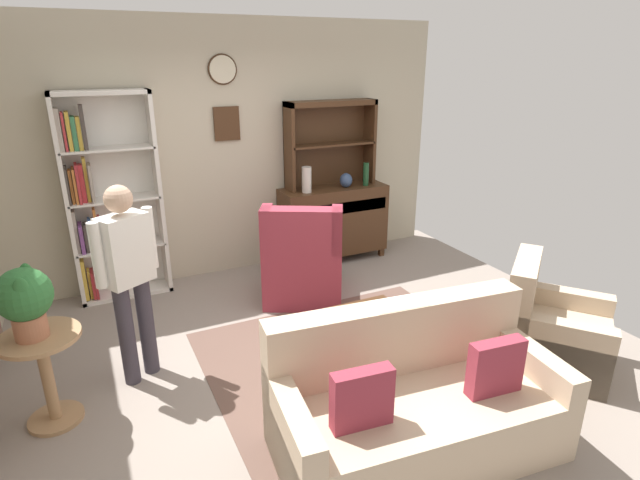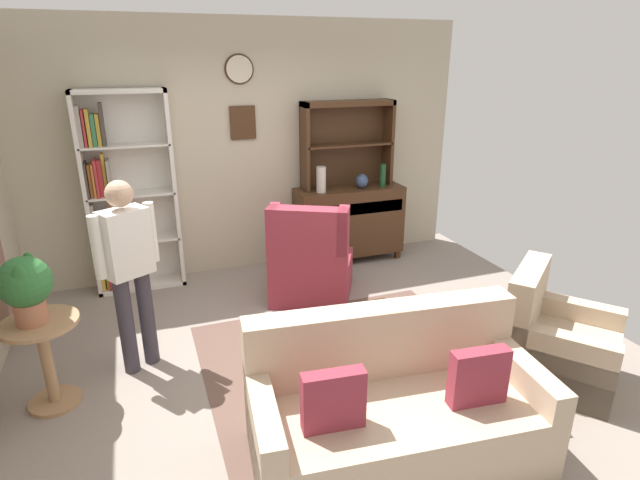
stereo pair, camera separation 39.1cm
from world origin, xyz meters
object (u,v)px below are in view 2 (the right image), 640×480
object	(u,v)px
armchair_floral	(555,344)
coffee_table	(354,326)
sideboard_hutch	(347,132)
bookshelf	(123,193)
potted_plant_large	(25,286)
vase_round	(362,181)
wingback_chair	(311,265)
couch_floral	(395,410)
person_reading	(129,264)
book_stack	(343,319)
sideboard	(349,220)
bottle_wine	(383,175)
plant_stand	(45,354)
vase_tall	(321,180)

from	to	relation	value
armchair_floral	coffee_table	size ratio (longest dim) A/B	1.35
sideboard_hutch	armchair_floral	distance (m)	3.23
bookshelf	potted_plant_large	bearing A→B (deg)	-108.15
vase_round	wingback_chair	xyz separation A→B (m)	(-0.92, -0.81, -0.62)
bookshelf	armchair_floral	world-z (taller)	bookshelf
sideboard_hutch	vase_round	size ratio (longest dim) A/B	6.47
potted_plant_large	armchair_floral	bearing A→B (deg)	-14.85
couch_floral	person_reading	size ratio (longest dim) A/B	1.21
person_reading	coffee_table	world-z (taller)	person_reading
sideboard_hutch	book_stack	xyz separation A→B (m)	(-0.96, -2.24, -1.12)
sideboard	sideboard_hutch	xyz separation A→B (m)	(0.00, 0.11, 1.05)
bottle_wine	plant_stand	world-z (taller)	bottle_wine
vase_tall	plant_stand	distance (m)	3.30
plant_stand	potted_plant_large	size ratio (longest dim) A/B	1.41
vase_round	wingback_chair	bearing A→B (deg)	-138.74
bookshelf	sideboard_hutch	world-z (taller)	bookshelf
sideboard	person_reading	distance (m)	2.97
vase_round	potted_plant_large	distance (m)	3.73
wingback_chair	person_reading	world-z (taller)	person_reading
sideboard	vase_round	distance (m)	0.52
vase_round	coffee_table	world-z (taller)	vase_round
wingback_chair	book_stack	bearing A→B (deg)	-97.65
bookshelf	potted_plant_large	world-z (taller)	bookshelf
potted_plant_large	person_reading	xyz separation A→B (m)	(0.65, 0.29, -0.05)
sideboard	bottle_wine	distance (m)	0.68
wingback_chair	book_stack	size ratio (longest dim) A/B	4.95
sideboard_hutch	vase_tall	bearing A→B (deg)	-154.11
sideboard	bottle_wine	size ratio (longest dim) A/B	4.71
wingback_chair	sideboard	bearing A→B (deg)	47.85
bottle_wine	couch_floral	bearing A→B (deg)	-115.04
sideboard	book_stack	world-z (taller)	sideboard
bookshelf	book_stack	distance (m)	2.78
wingback_chair	bookshelf	bearing A→B (deg)	150.79
vase_round	bottle_wine	xyz separation A→B (m)	(0.26, -0.02, 0.05)
couch_floral	book_stack	bearing A→B (deg)	86.78
sideboard	vase_round	bearing A→B (deg)	-27.17
potted_plant_large	coffee_table	bearing A→B (deg)	-6.91
wingback_chair	person_reading	size ratio (longest dim) A/B	0.69
vase_tall	vase_round	distance (m)	0.52
couch_floral	potted_plant_large	xyz separation A→B (m)	(-2.13, 1.27, 0.65)
book_stack	plant_stand	bearing A→B (deg)	171.98
person_reading	book_stack	bearing A→B (deg)	-20.80
vase_round	plant_stand	distance (m)	3.74
vase_tall	plant_stand	bearing A→B (deg)	-147.44
armchair_floral	potted_plant_large	distance (m)	3.88
vase_tall	person_reading	xyz separation A→B (m)	(-2.11, -1.46, -0.16)
bookshelf	wingback_chair	distance (m)	2.09
sideboard_hutch	person_reading	world-z (taller)	sideboard_hutch
bookshelf	potted_plant_large	size ratio (longest dim) A/B	4.37
vase_tall	armchair_floral	distance (m)	2.99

